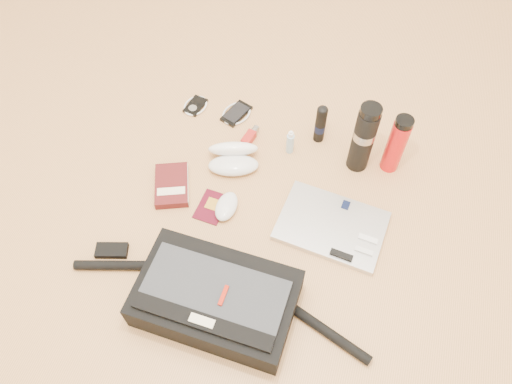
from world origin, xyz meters
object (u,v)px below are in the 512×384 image
(thermos_black, at_px, (364,138))
(messenger_bag, at_px, (215,298))
(thermos_red, at_px, (396,144))
(book, at_px, (172,185))
(laptop, at_px, (332,226))

(thermos_black, bearing_deg, messenger_bag, -114.82)
(thermos_black, height_order, thermos_red, thermos_black)
(messenger_bag, height_order, thermos_red, thermos_red)
(messenger_bag, relative_size, book, 4.68)
(book, relative_size, thermos_red, 0.82)
(laptop, relative_size, thermos_black, 1.25)
(laptop, xyz_separation_m, book, (-0.58, -0.01, 0.00))
(messenger_bag, bearing_deg, thermos_black, 66.37)
(messenger_bag, distance_m, book, 0.48)
(book, xyz_separation_m, thermos_black, (0.61, 0.30, 0.14))
(thermos_black, distance_m, thermos_red, 0.12)
(laptop, relative_size, book, 1.79)
(laptop, relative_size, thermos_red, 1.47)
(thermos_black, relative_size, thermos_red, 1.18)
(messenger_bag, xyz_separation_m, thermos_black, (0.31, 0.67, 0.09))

